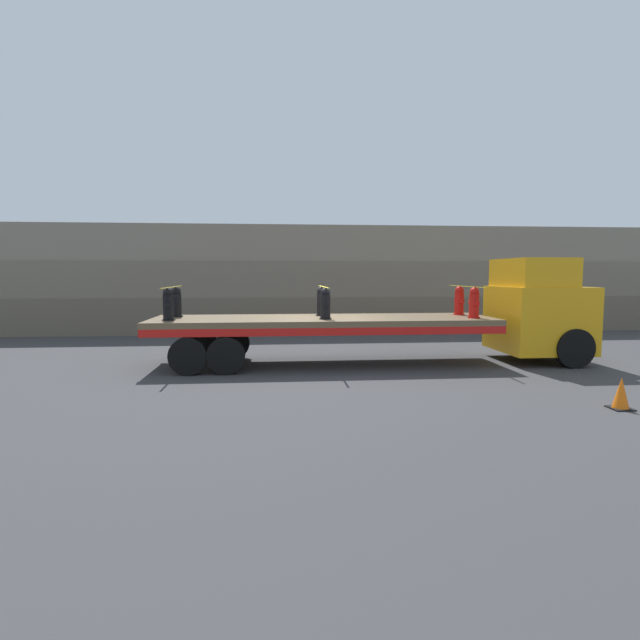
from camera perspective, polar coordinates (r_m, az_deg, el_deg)
ground_plane at (r=14.07m, az=0.39°, el=-5.08°), size 120.00×120.00×0.00m
rock_cliff at (r=22.54m, az=-1.79°, el=4.70°), size 60.00×3.30×4.60m
truck_cab at (r=15.81m, az=23.89°, el=1.06°), size 2.30×2.60×2.97m
flatbed_trailer at (r=13.87m, az=-2.29°, el=-0.76°), size 9.41×2.63×1.32m
fire_hydrant_black_near_0 at (r=13.52m, az=-16.96°, el=1.68°), size 0.33×0.54×0.85m
fire_hydrant_black_far_0 at (r=14.61m, az=-16.08°, el=1.96°), size 0.33×0.54×0.85m
fire_hydrant_black_near_1 at (r=13.31m, az=0.63°, el=1.86°), size 0.33×0.54×0.85m
fire_hydrant_black_far_1 at (r=14.42m, az=0.17°, el=2.12°), size 0.33×0.54×0.85m
fire_hydrant_red_near_2 at (r=14.32m, az=17.20°, el=1.86°), size 0.33×0.54×0.85m
fire_hydrant_red_far_2 at (r=15.36m, az=15.62°, el=2.12°), size 0.33×0.54×0.85m
cargo_strap_rear at (r=14.05m, az=-16.55°, el=3.63°), size 0.05×2.74×0.01m
cargo_strap_middle at (r=13.84m, az=0.39°, el=3.82°), size 0.05×2.74×0.01m
cargo_strap_front at (r=14.82m, az=16.43°, el=3.71°), size 0.05×2.74×0.01m
traffic_cone at (r=11.02m, az=31.17°, el=-7.21°), size 0.38×0.38×0.60m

